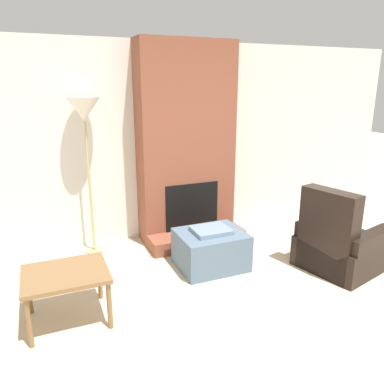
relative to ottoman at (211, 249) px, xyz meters
The scene contains 7 objects.
ground_plane 1.74m from the ottoman, 86.92° to the right, with size 24.00×24.00×0.00m, color beige.
wall_back 1.63m from the ottoman, 85.65° to the left, with size 7.04×0.06×2.60m, color silver.
fireplace 1.40m from the ottoman, 84.51° to the left, with size 1.28×0.76×2.60m.
ottoman is the anchor object (origin of this frame).
armchair 1.46m from the ottoman, 24.18° to the right, with size 1.03×0.98×0.98m.
side_table 1.70m from the ottoman, 164.76° to the right, with size 0.73×0.60×0.48m.
floor_lamp_left 2.14m from the ottoman, 141.44° to the left, with size 0.39×0.39×1.92m.
Camera 1 is at (-1.83, -1.86, 2.07)m, focal length 35.00 mm.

